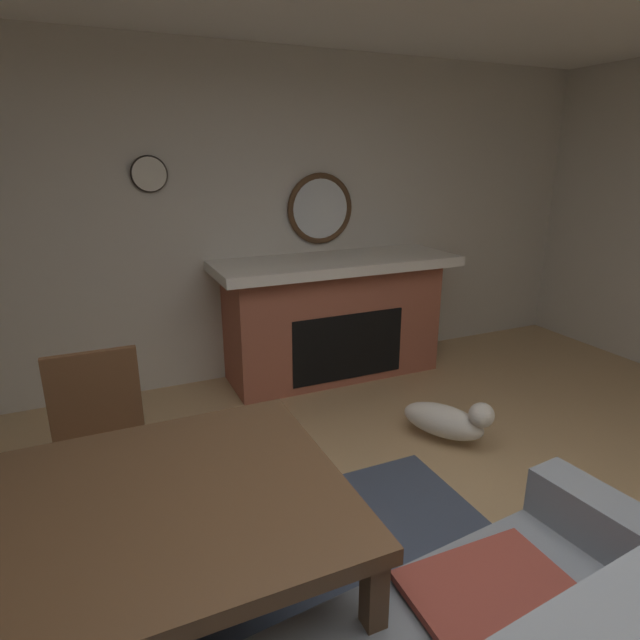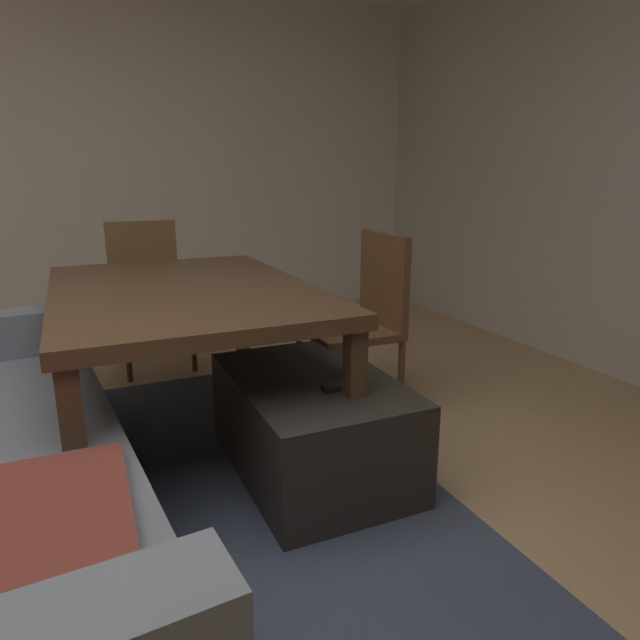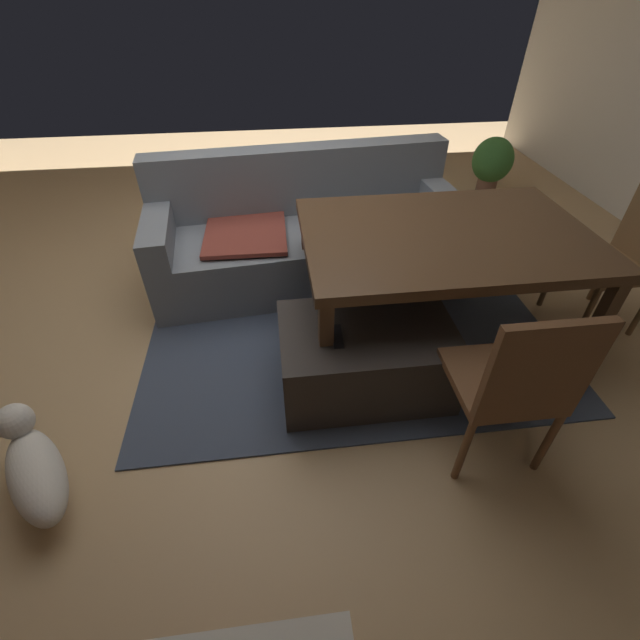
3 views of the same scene
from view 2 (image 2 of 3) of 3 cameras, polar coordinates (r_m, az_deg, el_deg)
wall_right_window_side at (r=4.90m, az=-26.32°, el=14.64°), size 0.12×6.72×2.67m
area_rug at (r=2.31m, az=-14.93°, el=-17.56°), size 2.60×2.00×0.01m
ottoman_coffee_table at (r=2.35m, az=-0.88°, el=-10.73°), size 0.93×0.60×0.42m
tv_remote at (r=2.14m, az=2.34°, el=-6.84°), size 0.06×0.16×0.02m
dining_table at (r=2.56m, az=-13.97°, el=1.86°), size 1.62×1.09×0.74m
dining_chair_east at (r=3.76m, az=-17.30°, el=3.40°), size 0.46×0.46×0.93m
dining_chair_south at (r=2.90m, az=4.66°, el=0.80°), size 0.44×0.44×0.93m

